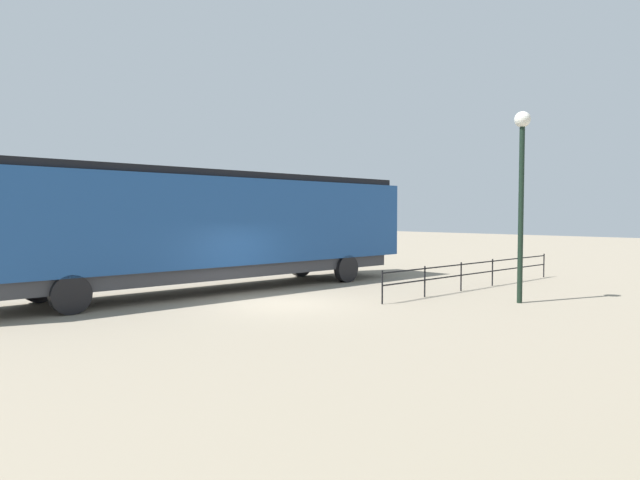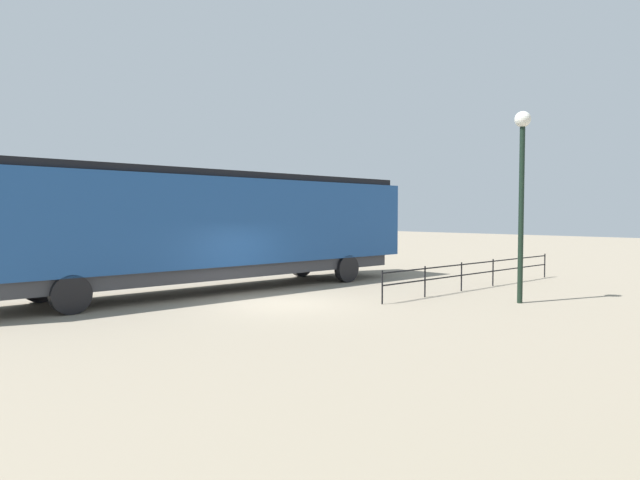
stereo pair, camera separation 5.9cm
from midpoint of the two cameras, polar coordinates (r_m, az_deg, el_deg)
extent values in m
plane|color=gray|center=(17.23, -4.37, -6.50)|extent=(120.00, 120.00, 0.00)
cube|color=navy|center=(20.13, -11.10, 1.89)|extent=(3.13, 16.75, 2.98)
cube|color=black|center=(24.63, 3.18, 1.03)|extent=(3.01, 2.51, 2.09)
cube|color=black|center=(20.17, -11.14, 6.47)|extent=(2.82, 16.08, 0.24)
cube|color=#38383D|center=(20.22, -11.05, -2.97)|extent=(2.82, 15.41, 0.45)
cylinder|color=black|center=(24.54, -2.08, -2.47)|extent=(0.30, 1.10, 1.10)
cylinder|color=black|center=(22.47, 2.63, -2.94)|extent=(0.30, 1.10, 1.10)
cylinder|color=black|center=(19.39, -26.97, -4.12)|extent=(0.30, 1.10, 1.10)
cylinder|color=black|center=(16.70, -24.32, -5.12)|extent=(0.30, 1.10, 1.10)
cylinder|color=black|center=(18.14, 19.82, 2.51)|extent=(0.16, 0.16, 5.49)
sphere|color=silver|center=(18.37, 19.96, 11.56)|extent=(0.49, 0.49, 0.49)
cube|color=black|center=(21.33, 15.77, -2.27)|extent=(0.04, 10.67, 0.04)
cube|color=black|center=(21.36, 15.76, -3.29)|extent=(0.04, 10.67, 0.04)
cylinder|color=black|center=(17.08, 6.31, -4.85)|extent=(0.05, 0.05, 1.03)
cylinder|color=black|center=(18.73, 10.61, -4.22)|extent=(0.05, 0.05, 1.03)
cylinder|color=black|center=(20.47, 14.19, -3.67)|extent=(0.05, 0.05, 1.03)
cylinder|color=black|center=(22.28, 17.19, -3.20)|extent=(0.05, 0.05, 1.03)
cylinder|color=black|center=(24.14, 19.74, -2.79)|extent=(0.05, 0.05, 1.03)
cylinder|color=black|center=(26.04, 21.92, -2.44)|extent=(0.05, 0.05, 1.03)
camera|label=1|loc=(0.03, -90.10, 0.00)|focal=31.20mm
camera|label=2|loc=(0.03, 89.90, 0.00)|focal=31.20mm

